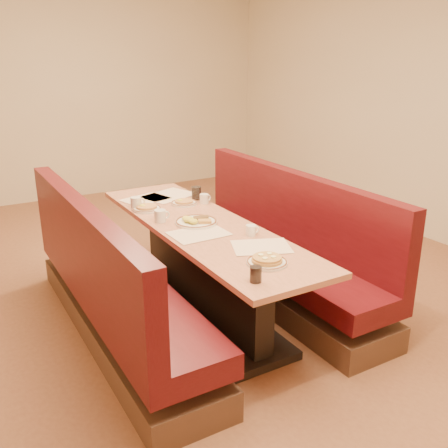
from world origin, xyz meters
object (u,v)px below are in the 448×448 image
booth_left (111,292)px  eggs_plate (196,221)px  coffee_mug_d (136,203)px  coffee_mug_b (161,216)px  coffee_mug_c (204,199)px  soda_tumbler_near (256,274)px  coffee_mug_a (251,230)px  pancake_plate (267,261)px  soda_tumbler_mid (196,193)px  diner_table (202,269)px  booth_right (277,253)px

booth_left → eggs_plate: 0.81m
coffee_mug_d → coffee_mug_b: bearing=-88.2°
coffee_mug_c → soda_tumbler_near: soda_tumbler_near is taller
coffee_mug_a → coffee_mug_b: 0.75m
pancake_plate → eggs_plate: size_ratio=0.80×
pancake_plate → coffee_mug_b: bearing=102.3°
coffee_mug_b → soda_tumbler_mid: size_ratio=1.08×
eggs_plate → coffee_mug_d: (-0.24, 0.61, 0.03)m
pancake_plate → soda_tumbler_mid: (0.29, 1.50, 0.04)m
soda_tumbler_near → booth_left: bearing=116.2°
soda_tumbler_near → pancake_plate: bearing=41.3°
booth_left → eggs_plate: (0.70, 0.02, 0.41)m
diner_table → booth_left: size_ratio=1.00×
coffee_mug_d → soda_tumbler_near: (0.07, -1.68, -0.00)m
coffee_mug_b → soda_tumbler_mid: bearing=39.8°
eggs_plate → soda_tumbler_mid: soda_tumbler_mid is taller
booth_left → coffee_mug_a: (0.92, -0.41, 0.43)m
booth_left → eggs_plate: booth_left is taller
pancake_plate → soda_tumbler_mid: 1.53m
pancake_plate → coffee_mug_c: 1.38m
coffee_mug_c → coffee_mug_d: coffee_mug_d is taller
diner_table → soda_tumbler_mid: bearing=65.5°
pancake_plate → coffee_mug_c: size_ratio=2.35×
booth_right → coffee_mug_a: bearing=-142.9°
diner_table → pancake_plate: 0.97m
coffee_mug_b → soda_tumbler_mid: (0.52, 0.42, 0.01)m
coffee_mug_d → soda_tumbler_mid: size_ratio=1.11×
diner_table → booth_right: bearing=0.0°
booth_right → eggs_plate: (-0.77, 0.02, 0.41)m
booth_left → coffee_mug_d: (0.46, 0.62, 0.44)m
diner_table → booth_left: 0.73m
booth_right → soda_tumbler_near: size_ratio=26.71×
pancake_plate → coffee_mug_b: size_ratio=2.04×
booth_left → coffee_mug_a: booth_left is taller
diner_table → booth_left: booth_left is taller
coffee_mug_c → soda_tumbler_mid: soda_tumbler_mid is taller
coffee_mug_d → booth_right: bearing=-34.2°
pancake_plate → coffee_mug_b: (-0.24, 1.08, 0.03)m
pancake_plate → soda_tumbler_mid: bearing=79.1°
booth_left → diner_table: bearing=0.0°
soda_tumbler_mid → coffee_mug_d: bearing=179.0°
coffee_mug_d → pancake_plate: bearing=-82.5°
eggs_plate → coffee_mug_b: 0.28m
booth_left → soda_tumbler_mid: bearing=31.2°
coffee_mug_a → coffee_mug_c: (0.10, 0.88, 0.00)m
coffee_mug_a → coffee_mug_d: bearing=123.4°
booth_left → coffee_mug_a: size_ratio=24.53×
booth_right → eggs_plate: bearing=178.7°
booth_right → coffee_mug_a: (-0.54, -0.41, 0.43)m
diner_table → coffee_mug_d: coffee_mug_d is taller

